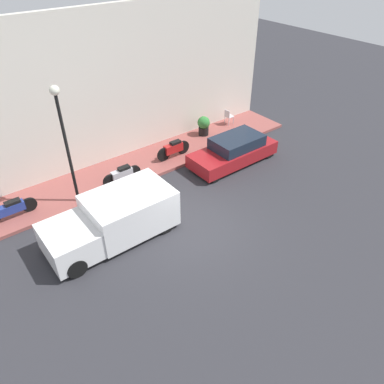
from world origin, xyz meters
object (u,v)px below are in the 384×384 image
object	(u,v)px
parked_car	(234,151)
scooter_silver	(122,174)
delivery_van	(112,219)
potted_plant	(204,125)
streetlamp	(63,128)
cafe_chair	(228,116)
motorcycle_red	(174,149)
motorcycle_blue	(11,209)

from	to	relation	value
parked_car	scooter_silver	size ratio (longest dim) A/B	2.42
delivery_van	scooter_silver	bearing A→B (deg)	-34.47
scooter_silver	potted_plant	bearing A→B (deg)	-76.53
parked_car	scooter_silver	world-z (taller)	parked_car
streetlamp	cafe_chair	bearing A→B (deg)	-80.86
delivery_van	potted_plant	distance (m)	8.62
streetlamp	scooter_silver	bearing A→B (deg)	-88.44
parked_car	streetlamp	xyz separation A→B (m)	(1.50, 7.22, 2.74)
streetlamp	cafe_chair	distance (m)	10.14
parked_car	delivery_van	size ratio (longest dim) A/B	0.94
delivery_van	potted_plant	size ratio (longest dim) A/B	4.54
motorcycle_red	streetlamp	size ratio (longest dim) A/B	0.38
motorcycle_blue	motorcycle_red	world-z (taller)	motorcycle_red
motorcycle_red	potted_plant	world-z (taller)	potted_plant
scooter_silver	cafe_chair	bearing A→B (deg)	-78.80
scooter_silver	motorcycle_blue	bearing A→B (deg)	84.31
delivery_van	potted_plant	world-z (taller)	delivery_van
motorcycle_blue	streetlamp	xyz separation A→B (m)	(-0.51, -2.44, 2.82)
delivery_van	scooter_silver	distance (m)	3.39
streetlamp	motorcycle_blue	bearing A→B (deg)	78.22
motorcycle_blue	cafe_chair	world-z (taller)	cafe_chair
scooter_silver	motorcycle_red	bearing A→B (deg)	-82.46
motorcycle_red	potted_plant	distance (m)	2.80
motorcycle_blue	potted_plant	distance (m)	10.23
motorcycle_red	streetlamp	distance (m)	5.83
scooter_silver	streetlamp	bearing A→B (deg)	91.56
parked_car	delivery_van	distance (m)	7.15
scooter_silver	parked_car	bearing A→B (deg)	-106.86
streetlamp	potted_plant	distance (m)	8.31
motorcycle_blue	potted_plant	size ratio (longest dim) A/B	1.92
cafe_chair	streetlamp	bearing A→B (deg)	99.14
delivery_van	scooter_silver	world-z (taller)	delivery_van
motorcycle_red	scooter_silver	size ratio (longest dim) A/B	1.01
scooter_silver	streetlamp	distance (m)	3.51
motorcycle_blue	scooter_silver	size ratio (longest dim) A/B	1.09
cafe_chair	scooter_silver	bearing A→B (deg)	101.20
motorcycle_blue	scooter_silver	xyz separation A→B (m)	(-0.45, -4.54, 0.00)
parked_car	cafe_chair	bearing A→B (deg)	-38.52
streetlamp	potted_plant	bearing A→B (deg)	-79.68
delivery_van	cafe_chair	world-z (taller)	delivery_van
motorcycle_blue	potted_plant	world-z (taller)	potted_plant
scooter_silver	streetlamp	xyz separation A→B (m)	(-0.06, 2.10, 2.82)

